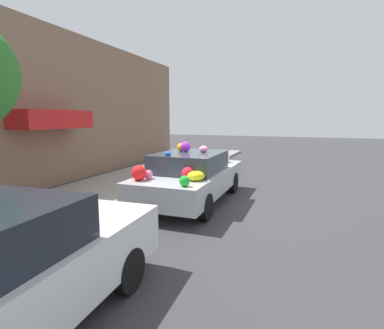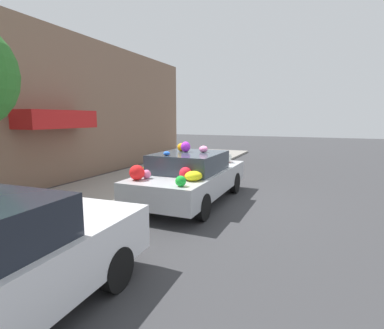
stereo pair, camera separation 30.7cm
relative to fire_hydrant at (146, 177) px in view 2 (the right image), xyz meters
The scene contains 5 objects.
ground_plane 1.77m from the fire_hydrant, 104.81° to the right, with size 60.00×60.00×0.00m, color #38383A.
sidewalk_curb 1.20m from the fire_hydrant, 112.75° to the left, with size 24.00×3.20×0.11m.
building_facade 3.91m from the fire_hydrant, 97.82° to the left, with size 18.00×1.20×5.13m.
fire_hydrant is the anchor object (origin of this frame).
art_car 1.78m from the fire_hydrant, 105.68° to the right, with size 4.28×1.82×1.60m.
Camera 2 is at (-7.19, -3.10, 2.22)m, focal length 28.00 mm.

